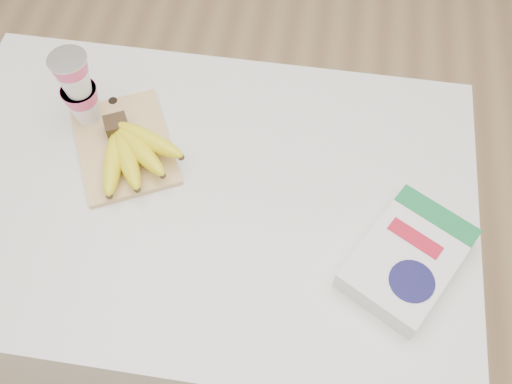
{
  "coord_description": "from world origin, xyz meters",
  "views": [
    {
      "loc": [
        0.21,
        -0.58,
        1.85
      ],
      "look_at": [
        0.12,
        -0.01,
        0.89
      ],
      "focal_mm": 40.0,
      "sensor_mm": 36.0,
      "label": 1
    }
  ],
  "objects_px": {
    "cutting_board": "(124,145)",
    "yogurt_stack": "(78,88)",
    "table": "(213,273)",
    "cereal_box": "(408,258)",
    "bananas": "(131,151)"
  },
  "relations": [
    {
      "from": "cutting_board",
      "to": "yogurt_stack",
      "type": "bearing_deg",
      "value": 121.94
    },
    {
      "from": "table",
      "to": "yogurt_stack",
      "type": "distance_m",
      "value": 0.62
    },
    {
      "from": "cereal_box",
      "to": "yogurt_stack",
      "type": "bearing_deg",
      "value": -169.36
    },
    {
      "from": "bananas",
      "to": "yogurt_stack",
      "type": "height_order",
      "value": "yogurt_stack"
    },
    {
      "from": "cutting_board",
      "to": "bananas",
      "type": "distance_m",
      "value": 0.06
    },
    {
      "from": "cutting_board",
      "to": "yogurt_stack",
      "type": "relative_size",
      "value": 1.44
    },
    {
      "from": "cutting_board",
      "to": "cereal_box",
      "type": "xyz_separation_m",
      "value": [
        0.6,
        -0.19,
        0.02
      ]
    },
    {
      "from": "bananas",
      "to": "cereal_box",
      "type": "bearing_deg",
      "value": -14.91
    },
    {
      "from": "bananas",
      "to": "yogurt_stack",
      "type": "bearing_deg",
      "value": 143.95
    },
    {
      "from": "yogurt_stack",
      "to": "table",
      "type": "bearing_deg",
      "value": -27.24
    },
    {
      "from": "bananas",
      "to": "cereal_box",
      "type": "distance_m",
      "value": 0.59
    },
    {
      "from": "table",
      "to": "cutting_board",
      "type": "bearing_deg",
      "value": 155.0
    },
    {
      "from": "bananas",
      "to": "cereal_box",
      "type": "relative_size",
      "value": 0.71
    },
    {
      "from": "cutting_board",
      "to": "table",
      "type": "bearing_deg",
      "value": -51.73
    },
    {
      "from": "yogurt_stack",
      "to": "cereal_box",
      "type": "relative_size",
      "value": 0.62
    }
  ]
}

